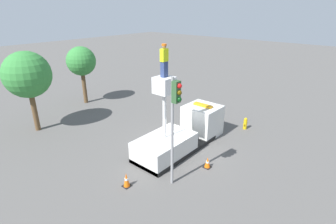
{
  "coord_description": "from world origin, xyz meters",
  "views": [
    {
      "loc": [
        -11.36,
        -9.08,
        8.44
      ],
      "look_at": [
        -1.91,
        -0.98,
        3.43
      ],
      "focal_mm": 28.0,
      "sensor_mm": 36.0,
      "label": 1
    }
  ],
  "objects_px": {
    "traffic_cone_rear": "(126,180)",
    "traffic_light_pole": "(175,112)",
    "traffic_cone_curbside": "(207,163)",
    "worker": "(164,61)",
    "tree_left_bg": "(27,75)",
    "bucket_truck": "(183,133)",
    "fire_hydrant": "(245,123)",
    "tree_right_bg": "(81,62)"
  },
  "relations": [
    {
      "from": "worker",
      "to": "fire_hydrant",
      "type": "xyz_separation_m",
      "value": [
        6.79,
        -1.97,
        -5.38
      ]
    },
    {
      "from": "worker",
      "to": "tree_right_bg",
      "type": "height_order",
      "value": "worker"
    },
    {
      "from": "traffic_light_pole",
      "to": "traffic_cone_curbside",
      "type": "height_order",
      "value": "traffic_light_pole"
    },
    {
      "from": "traffic_cone_curbside",
      "to": "worker",
      "type": "bearing_deg",
      "value": 105.23
    },
    {
      "from": "traffic_cone_curbside",
      "to": "tree_left_bg",
      "type": "relative_size",
      "value": 0.11
    },
    {
      "from": "traffic_cone_rear",
      "to": "tree_left_bg",
      "type": "distance_m",
      "value": 10.66
    },
    {
      "from": "tree_left_bg",
      "to": "tree_right_bg",
      "type": "height_order",
      "value": "tree_left_bg"
    },
    {
      "from": "worker",
      "to": "traffic_light_pole",
      "type": "xyz_separation_m",
      "value": [
        -1.68,
        -2.11,
        -1.86
      ]
    },
    {
      "from": "tree_right_bg",
      "to": "tree_left_bg",
      "type": "bearing_deg",
      "value": -156.31
    },
    {
      "from": "traffic_cone_rear",
      "to": "worker",
      "type": "bearing_deg",
      "value": 6.95
    },
    {
      "from": "fire_hydrant",
      "to": "traffic_cone_curbside",
      "type": "distance_m",
      "value": 6.12
    },
    {
      "from": "worker",
      "to": "traffic_cone_rear",
      "type": "height_order",
      "value": "worker"
    },
    {
      "from": "traffic_cone_rear",
      "to": "traffic_cone_curbside",
      "type": "distance_m",
      "value": 4.62
    },
    {
      "from": "traffic_cone_rear",
      "to": "fire_hydrant",
      "type": "bearing_deg",
      "value": -8.7
    },
    {
      "from": "worker",
      "to": "bucket_truck",
      "type": "bearing_deg",
      "value": 0.0
    },
    {
      "from": "traffic_light_pole",
      "to": "traffic_cone_rear",
      "type": "distance_m",
      "value": 4.31
    },
    {
      "from": "worker",
      "to": "tree_left_bg",
      "type": "distance_m",
      "value": 10.25
    },
    {
      "from": "traffic_cone_curbside",
      "to": "bucket_truck",
      "type": "bearing_deg",
      "value": 67.62
    },
    {
      "from": "tree_right_bg",
      "to": "fire_hydrant",
      "type": "bearing_deg",
      "value": -72.77
    },
    {
      "from": "bucket_truck",
      "to": "tree_left_bg",
      "type": "height_order",
      "value": "tree_left_bg"
    },
    {
      "from": "traffic_cone_rear",
      "to": "traffic_cone_curbside",
      "type": "relative_size",
      "value": 1.23
    },
    {
      "from": "traffic_light_pole",
      "to": "bucket_truck",
      "type": "bearing_deg",
      "value": 31.4
    },
    {
      "from": "worker",
      "to": "fire_hydrant",
      "type": "bearing_deg",
      "value": -16.16
    },
    {
      "from": "bucket_truck",
      "to": "tree_left_bg",
      "type": "relative_size",
      "value": 1.2
    },
    {
      "from": "tree_left_bg",
      "to": "fire_hydrant",
      "type": "bearing_deg",
      "value": -48.9
    },
    {
      "from": "traffic_cone_rear",
      "to": "traffic_light_pole",
      "type": "bearing_deg",
      "value": -45.02
    },
    {
      "from": "bucket_truck",
      "to": "fire_hydrant",
      "type": "height_order",
      "value": "bucket_truck"
    },
    {
      "from": "traffic_light_pole",
      "to": "fire_hydrant",
      "type": "relative_size",
      "value": 6.25
    },
    {
      "from": "traffic_cone_rear",
      "to": "bucket_truck",
      "type": "bearing_deg",
      "value": 4.57
    },
    {
      "from": "fire_hydrant",
      "to": "tree_left_bg",
      "type": "xyz_separation_m",
      "value": [
        -10.06,
        11.53,
        3.68
      ]
    },
    {
      "from": "worker",
      "to": "traffic_cone_curbside",
      "type": "xyz_separation_m",
      "value": [
        0.7,
        -2.59,
        -5.52
      ]
    },
    {
      "from": "worker",
      "to": "tree_right_bg",
      "type": "bearing_deg",
      "value": 78.6
    },
    {
      "from": "bucket_truck",
      "to": "worker",
      "type": "relative_size",
      "value": 3.96
    },
    {
      "from": "bucket_truck",
      "to": "traffic_light_pole",
      "type": "xyz_separation_m",
      "value": [
        -3.45,
        -2.11,
        3.06
      ]
    },
    {
      "from": "traffic_light_pole",
      "to": "tree_right_bg",
      "type": "distance_m",
      "value": 14.76
    },
    {
      "from": "fire_hydrant",
      "to": "tree_left_bg",
      "type": "height_order",
      "value": "tree_left_bg"
    },
    {
      "from": "traffic_light_pole",
      "to": "worker",
      "type": "bearing_deg",
      "value": 51.4
    },
    {
      "from": "traffic_light_pole",
      "to": "tree_left_bg",
      "type": "distance_m",
      "value": 11.78
    },
    {
      "from": "bucket_truck",
      "to": "traffic_cone_curbside",
      "type": "height_order",
      "value": "bucket_truck"
    },
    {
      "from": "traffic_light_pole",
      "to": "tree_right_bg",
      "type": "relative_size",
      "value": 1.07
    },
    {
      "from": "bucket_truck",
      "to": "traffic_cone_curbside",
      "type": "distance_m",
      "value": 2.86
    },
    {
      "from": "traffic_cone_curbside",
      "to": "traffic_cone_rear",
      "type": "bearing_deg",
      "value": 151.95
    }
  ]
}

